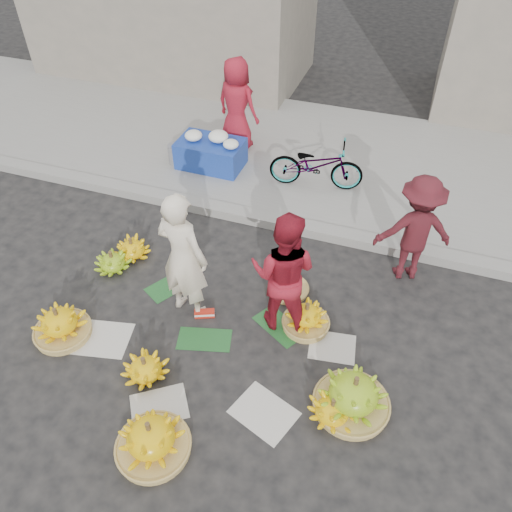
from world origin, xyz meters
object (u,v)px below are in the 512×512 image
(banana_bunch_0, at_px, (60,324))
(bicycle, at_px, (316,165))
(vendor_cream, at_px, (183,257))
(flower_table, at_px, (211,152))
(banana_bunch_4, at_px, (353,394))

(banana_bunch_0, relative_size, bicycle, 0.51)
(vendor_cream, distance_m, bicycle, 3.23)
(bicycle, bearing_deg, flower_table, 80.35)
(bicycle, bearing_deg, banana_bunch_4, -169.18)
(banana_bunch_0, distance_m, vendor_cream, 1.72)
(banana_bunch_0, height_order, bicycle, bicycle)
(banana_bunch_4, height_order, flower_table, flower_table)
(bicycle, bearing_deg, vendor_cream, 155.19)
(banana_bunch_4, bearing_deg, flower_table, 130.14)
(vendor_cream, bearing_deg, banana_bunch_0, 45.66)
(banana_bunch_4, bearing_deg, bicycle, 109.77)
(banana_bunch_0, bearing_deg, bicycle, 61.47)
(banana_bunch_0, relative_size, vendor_cream, 0.43)
(banana_bunch_0, distance_m, flower_table, 4.02)
(vendor_cream, bearing_deg, flower_table, -61.55)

